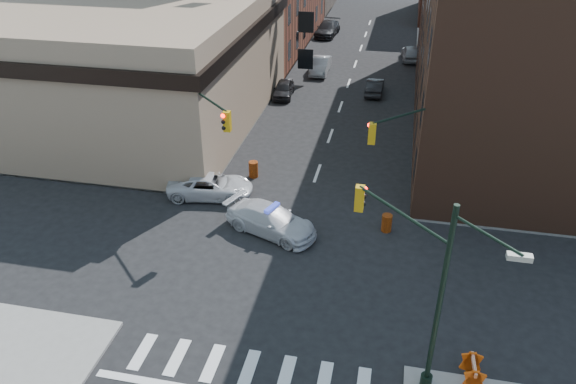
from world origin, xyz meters
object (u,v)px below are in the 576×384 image
at_px(parked_car_wnear, 284,89).
at_px(parked_car_enear, 375,87).
at_px(police_car, 271,220).
at_px(barricade_se_a, 472,371).
at_px(pedestrian_a, 196,162).
at_px(barrel_bank, 253,169).
at_px(barrel_road, 387,223).
at_px(parked_car_wfar, 320,65).
at_px(pickup, 210,186).
at_px(barricade_nw_a, 192,171).
at_px(pedestrian_b, 104,168).

distance_m(parked_car_wnear, parked_car_enear, 7.98).
height_order(police_car, barricade_se_a, police_car).
distance_m(pedestrian_a, barrel_bank, 3.70).
height_order(barrel_road, barrel_bank, barrel_bank).
relative_size(police_car, barrel_bank, 4.99).
xyz_separation_m(barrel_road, barrel_bank, (-8.67, 4.52, 0.03)).
relative_size(parked_car_wfar, parked_car_enear, 1.14).
bearing_deg(police_car, barrel_bank, 44.76).
height_order(parked_car_enear, barricade_se_a, parked_car_enear).
distance_m(parked_car_wfar, barrel_bank, 21.73).
height_order(police_car, barrel_road, police_car).
distance_m(police_car, barrel_road, 6.27).
height_order(parked_car_enear, pedestrian_a, pedestrian_a).
height_order(parked_car_wnear, barrel_road, parked_car_wnear).
xyz_separation_m(parked_car_wnear, barrel_road, (9.89, -19.22, -0.17)).
bearing_deg(barrel_road, police_car, -167.11).
xyz_separation_m(police_car, barrel_road, (6.11, 1.40, -0.26)).
height_order(parked_car_wfar, barrel_road, parked_car_wfar).
distance_m(police_car, pedestrian_a, 8.15).
xyz_separation_m(barrel_bank, barricade_se_a, (12.43, -14.42, 0.09)).
relative_size(police_car, barrel_road, 5.25).
bearing_deg(barrel_road, barrel_bank, 152.45).
bearing_deg(barricade_se_a, parked_car_wnear, 22.84).
bearing_deg(parked_car_wfar, pickup, -97.02).
bearing_deg(barrel_road, barricade_nw_a, 164.34).
height_order(parked_car_wnear, pedestrian_b, pedestrian_b).
bearing_deg(pedestrian_a, barrel_bank, 48.23).
height_order(barrel_road, barricade_nw_a, barrel_road).
relative_size(police_car, barricade_nw_a, 4.93).
relative_size(parked_car_wfar, barrel_road, 4.59).
height_order(pedestrian_b, barricade_se_a, pedestrian_b).
xyz_separation_m(pickup, pedestrian_a, (-1.75, 2.30, 0.24)).
bearing_deg(police_car, barricade_nw_a, 73.73).
xyz_separation_m(parked_car_wfar, pedestrian_a, (-4.51, -22.33, 0.20)).
height_order(police_car, barrel_bank, police_car).
height_order(parked_car_wfar, barrel_bank, parked_car_wfar).
xyz_separation_m(pickup, barrel_road, (10.54, -1.61, -0.21)).
relative_size(barrel_bank, barricade_nw_a, 0.99).
bearing_deg(barrel_road, pedestrian_a, 162.39).
relative_size(parked_car_wnear, pedestrian_a, 2.46).
distance_m(pickup, parked_car_wnear, 17.62).
xyz_separation_m(parked_car_enear, barricade_se_a, (6.00, -31.40, -0.05)).
bearing_deg(pedestrian_a, barricade_se_a, -2.15).
xyz_separation_m(pedestrian_a, barricade_se_a, (16.05, -13.80, -0.33)).
relative_size(pedestrian_b, barrel_bank, 1.81).
distance_m(pedestrian_b, barricade_se_a, 24.24).
distance_m(pickup, barricade_se_a, 18.35).
xyz_separation_m(police_car, barricade_nw_a, (-6.34, 4.88, -0.21)).
xyz_separation_m(pedestrian_a, pedestrian_b, (-5.18, -2.10, 0.15)).
bearing_deg(pedestrian_a, barricade_nw_a, -71.16).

